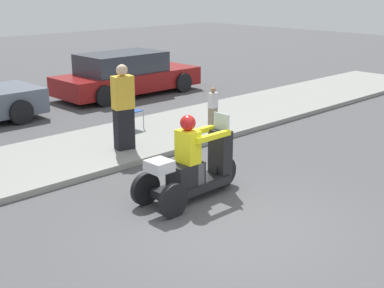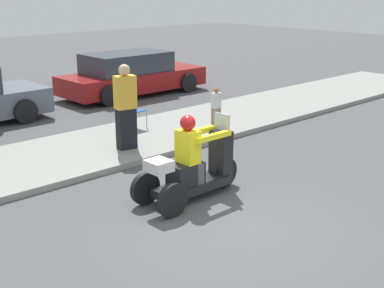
# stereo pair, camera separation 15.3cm
# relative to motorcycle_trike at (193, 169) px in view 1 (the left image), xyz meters

# --- Properties ---
(ground_plane) EXTENTS (60.00, 60.00, 0.00)m
(ground_plane) POSITION_rel_motorcycle_trike_xyz_m (-0.35, -1.23, -0.53)
(ground_plane) COLOR #4C4C4F
(sidewalk_strip) EXTENTS (28.00, 2.80, 0.12)m
(sidewalk_strip) POSITION_rel_motorcycle_trike_xyz_m (-0.35, 3.37, -0.47)
(sidewalk_strip) COLOR gray
(sidewalk_strip) RESTS_ON ground
(motorcycle_trike) EXTENTS (2.08, 0.79, 1.48)m
(motorcycle_trike) POSITION_rel_motorcycle_trike_xyz_m (0.00, 0.00, 0.00)
(motorcycle_trike) COLOR black
(motorcycle_trike) RESTS_ON ground
(spectator_far_back) EXTENTS (0.24, 0.15, 0.97)m
(spectator_far_back) POSITION_rel_motorcycle_trike_xyz_m (3.33, 2.74, 0.06)
(spectator_far_back) COLOR gray
(spectator_far_back) RESTS_ON sidewalk_strip
(spectator_end_of_line) EXTENTS (0.47, 0.34, 1.81)m
(spectator_end_of_line) POSITION_rel_motorcycle_trike_xyz_m (0.65, 2.77, 0.46)
(spectator_end_of_line) COLOR black
(spectator_end_of_line) RESTS_ON sidewalk_strip
(folding_chair_set_back) EXTENTS (0.49, 0.49, 0.82)m
(folding_chair_set_back) POSITION_rel_motorcycle_trike_xyz_m (1.72, 4.06, 0.09)
(folding_chair_set_back) COLOR #A5A8AD
(folding_chair_set_back) RESTS_ON sidewalk_strip
(parked_car_lot_right) EXTENTS (4.85, 2.02, 1.39)m
(parked_car_lot_right) POSITION_rel_motorcycle_trike_xyz_m (4.47, 7.75, 0.13)
(parked_car_lot_right) COLOR maroon
(parked_car_lot_right) RESTS_ON ground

